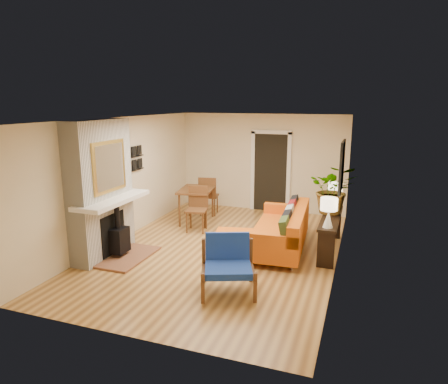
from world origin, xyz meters
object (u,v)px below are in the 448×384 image
at_px(ottoman, 234,241).
at_px(console_table, 331,224).
at_px(lamp_near, 329,209).
at_px(houseplant, 333,189).
at_px(blue_chair, 228,261).
at_px(lamp_far, 335,192).
at_px(sofa, 284,230).
at_px(dining_table, 200,195).

xyz_separation_m(ottoman, console_table, (1.76, 0.67, 0.35)).
bearing_deg(lamp_near, houseplant, 90.59).
height_order(blue_chair, lamp_far, lamp_far).
distance_m(ottoman, console_table, 1.92).
relative_size(sofa, console_table, 1.28).
height_order(blue_chair, houseplant, houseplant).
distance_m(sofa, ottoman, 1.02).
xyz_separation_m(blue_chair, console_table, (1.38, 2.18, 0.11)).
xyz_separation_m(ottoman, lamp_near, (1.76, -0.05, 0.84)).
bearing_deg(houseplant, blue_chair, -119.52).
distance_m(ottoman, lamp_far, 2.37).
relative_size(sofa, lamp_near, 4.38).
height_order(dining_table, lamp_far, lamp_far).
relative_size(blue_chair, lamp_near, 1.97).
height_order(sofa, blue_chair, sofa).
height_order(blue_chair, dining_table, dining_table).
bearing_deg(sofa, houseplant, 24.60).
bearing_deg(lamp_far, sofa, -136.94).
xyz_separation_m(lamp_far, houseplant, (-0.01, -0.43, 0.16)).
bearing_deg(console_table, ottoman, -159.24).
height_order(sofa, console_table, sofa).
xyz_separation_m(blue_chair, dining_table, (-1.82, 3.17, 0.20)).
distance_m(blue_chair, lamp_near, 2.09).
bearing_deg(console_table, dining_table, 162.85).
bearing_deg(blue_chair, sofa, 76.38).
bearing_deg(lamp_far, console_table, -90.00).
relative_size(lamp_far, houseplant, 0.55).
distance_m(blue_chair, houseplant, 2.88).
xyz_separation_m(lamp_near, houseplant, (-0.01, 0.97, 0.16)).
xyz_separation_m(blue_chair, lamp_near, (1.38, 1.46, 0.60)).
height_order(sofa, ottoman, sofa).
xyz_separation_m(sofa, lamp_far, (0.89, 0.83, 0.66)).
height_order(sofa, lamp_far, lamp_far).
bearing_deg(ottoman, lamp_near, -1.76).
height_order(console_table, lamp_near, lamp_near).
bearing_deg(blue_chair, console_table, 57.64).
xyz_separation_m(console_table, lamp_far, (0.00, 0.67, 0.49)).
relative_size(dining_table, console_table, 1.05).
relative_size(blue_chair, lamp_far, 1.97).
height_order(ottoman, lamp_far, lamp_far).
bearing_deg(ottoman, blue_chair, -75.78).
relative_size(ottoman, console_table, 0.49).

